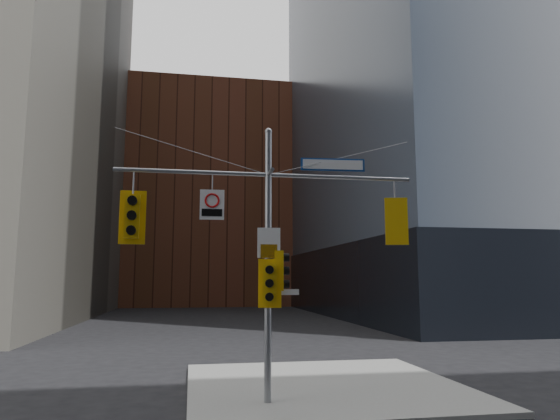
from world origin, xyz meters
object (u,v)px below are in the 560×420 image
object	(u,v)px
traffic_light_pole_side	(280,271)
traffic_light_pole_front	(270,283)
street_sign_blade	(333,165)
traffic_light_east_arm	(395,222)
regulatory_sign_arm	(212,204)
signal_assembly	(268,234)
traffic_light_west_arm	(132,216)

from	to	relation	value
traffic_light_pole_side	traffic_light_pole_front	bearing A→B (deg)	135.29
street_sign_blade	traffic_light_east_arm	bearing A→B (deg)	4.06
traffic_light_pole_side	traffic_light_pole_front	size ratio (longest dim) A/B	0.83
traffic_light_east_arm	regulatory_sign_arm	bearing A→B (deg)	14.16
street_sign_blade	signal_assembly	bearing A→B (deg)	-175.76
traffic_light_west_arm	traffic_light_pole_side	distance (m)	4.04
traffic_light_east_arm	traffic_light_pole_front	bearing A→B (deg)	18.22
traffic_light_west_arm	traffic_light_pole_side	world-z (taller)	traffic_light_west_arm
traffic_light_east_arm	traffic_light_pole_side	world-z (taller)	traffic_light_east_arm
traffic_light_west_arm	regulatory_sign_arm	world-z (taller)	regulatory_sign_arm
signal_assembly	street_sign_blade	size ratio (longest dim) A/B	4.50
street_sign_blade	traffic_light_pole_front	bearing A→B (deg)	-167.30
traffic_light_pole_side	street_sign_blade	bearing A→B (deg)	-84.61
traffic_light_pole_front	street_sign_blade	bearing A→B (deg)	18.70
traffic_light_pole_side	street_sign_blade	distance (m)	3.26
traffic_light_pole_side	regulatory_sign_arm	distance (m)	2.50
signal_assembly	traffic_light_east_arm	size ratio (longest dim) A/B	6.17
traffic_light_west_arm	street_sign_blade	world-z (taller)	street_sign_blade
regulatory_sign_arm	street_sign_blade	bearing A→B (deg)	0.96
signal_assembly	street_sign_blade	bearing A→B (deg)	0.10
street_sign_blade	regulatory_sign_arm	world-z (taller)	street_sign_blade
traffic_light_pole_side	street_sign_blade	xyz separation A→B (m)	(1.47, 0.00, 2.90)
signal_assembly	regulatory_sign_arm	bearing A→B (deg)	-179.22
traffic_light_west_arm	regulatory_sign_arm	size ratio (longest dim) A/B	1.75
traffic_light_east_arm	traffic_light_pole_side	distance (m)	3.51
traffic_light_west_arm	traffic_light_east_arm	xyz separation A→B (m)	(7.05, -0.01, 0.00)
signal_assembly	traffic_light_east_arm	world-z (taller)	signal_assembly
traffic_light_west_arm	street_sign_blade	distance (m)	5.50
traffic_light_east_arm	street_sign_blade	distance (m)	2.36
signal_assembly	traffic_light_pole_side	world-z (taller)	signal_assembly
traffic_light_pole_side	regulatory_sign_arm	bearing A→B (deg)	96.11
signal_assembly	street_sign_blade	distance (m)	2.64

